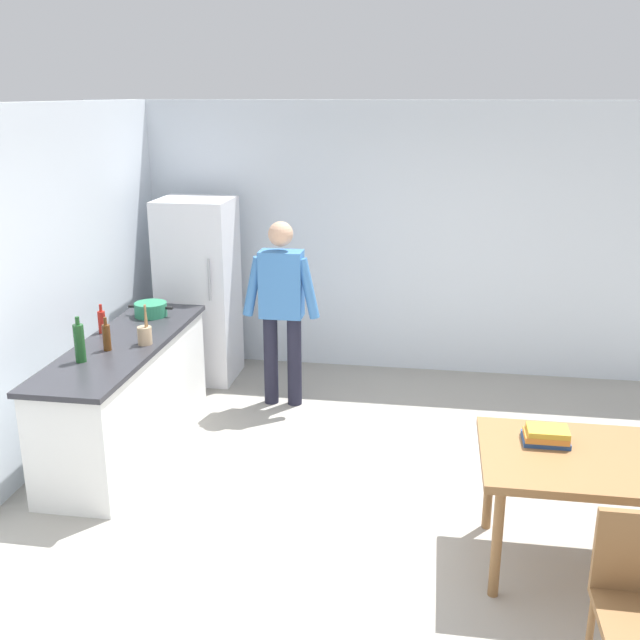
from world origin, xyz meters
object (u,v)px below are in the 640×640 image
(person, at_px, (282,302))
(bottle_sauce_red, at_px, (102,321))
(refrigerator, at_px, (199,290))
(bottle_beer_brown, at_px, (107,337))
(bottle_wine_green, at_px, (79,343))
(book_stack, at_px, (546,436))
(dining_table, at_px, (602,469))
(utensil_jar, at_px, (145,334))
(cooking_pot, at_px, (151,309))

(person, height_order, bottle_sauce_red, person)
(refrigerator, bearing_deg, bottle_sauce_red, -104.00)
(bottle_beer_brown, relative_size, bottle_sauce_red, 1.08)
(bottle_wine_green, bearing_deg, person, 52.51)
(book_stack, bearing_deg, refrigerator, 139.31)
(book_stack, bearing_deg, bottle_wine_green, 171.11)
(dining_table, distance_m, utensil_jar, 3.39)
(refrigerator, xyz_separation_m, utensil_jar, (0.10, -1.63, 0.08))
(utensil_jar, xyz_separation_m, bottle_beer_brown, (-0.23, -0.18, 0.03))
(person, bearing_deg, utensil_jar, -128.39)
(utensil_jar, height_order, bottle_sauce_red, utensil_jar)
(bottle_wine_green, bearing_deg, refrigerator, 84.10)
(refrigerator, distance_m, bottle_wine_green, 2.09)
(refrigerator, height_order, bottle_sauce_red, refrigerator)
(cooking_pot, bearing_deg, dining_table, -27.58)
(utensil_jar, bearing_deg, person, 51.61)
(cooking_pot, bearing_deg, book_stack, -28.05)
(refrigerator, distance_m, cooking_pot, 0.92)
(refrigerator, bearing_deg, person, -30.23)
(cooking_pot, distance_m, bottle_beer_brown, 0.91)
(bottle_wine_green, bearing_deg, utensil_jar, 54.78)
(person, distance_m, bottle_beer_brown, 1.66)
(person, bearing_deg, book_stack, -44.67)
(person, relative_size, dining_table, 1.21)
(utensil_jar, relative_size, book_stack, 1.18)
(bottle_wine_green, relative_size, book_stack, 1.25)
(person, xyz_separation_m, bottle_wine_green, (-1.16, -1.52, 0.07))
(refrigerator, distance_m, bottle_sauce_red, 1.46)
(cooking_pot, relative_size, book_stack, 1.47)
(refrigerator, relative_size, utensil_jar, 5.62)
(utensil_jar, bearing_deg, bottle_beer_brown, -142.02)
(cooking_pot, bearing_deg, bottle_sauce_red, -112.51)
(dining_table, bearing_deg, bottle_wine_green, 169.85)
(dining_table, xyz_separation_m, book_stack, (-0.31, 0.13, 0.12))
(utensil_jar, bearing_deg, cooking_pot, 108.19)
(dining_table, bearing_deg, book_stack, 157.48)
(person, bearing_deg, cooking_pot, -162.23)
(bottle_beer_brown, bearing_deg, cooking_pot, 90.64)
(person, height_order, dining_table, person)
(bottle_wine_green, distance_m, book_stack, 3.25)
(bottle_wine_green, relative_size, bottle_beer_brown, 1.31)
(refrigerator, distance_m, utensil_jar, 1.63)
(refrigerator, xyz_separation_m, cooking_pot, (-0.14, -0.90, 0.06))
(refrigerator, height_order, person, refrigerator)
(person, relative_size, bottle_sauce_red, 7.08)
(bottle_beer_brown, distance_m, book_stack, 3.22)
(refrigerator, distance_m, dining_table, 4.27)
(cooking_pot, xyz_separation_m, bottle_wine_green, (-0.07, -1.17, 0.09))
(person, relative_size, book_stack, 6.25)
(utensil_jar, distance_m, book_stack, 3.05)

